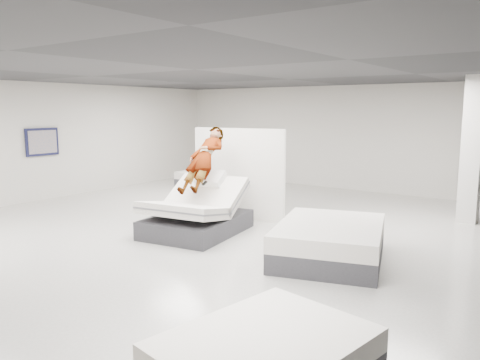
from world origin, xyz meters
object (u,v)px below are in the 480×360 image
Objects in this scene: hero_bed at (197,215)px; person at (204,169)px; divider_panel at (238,174)px; flat_bed_left_far at (210,179)px; column at (472,150)px; wall_poster at (42,142)px; flat_bed_right_far at (330,242)px; remote at (205,183)px.

person is (-0.05, 0.31, 0.88)m from hero_bed.
divider_panel reaches higher than hero_bed.
flat_bed_left_far is 0.58× the size of column.
column is at bearing 33.47° from person.
person is 0.96× the size of flat_bed_left_far.
hero_bed is 0.94m from person.
divider_panel is 2.38× the size of wall_poster.
person is at bearing 98.81° from hero_bed.
flat_bed_left_far is at bearing 119.46° from person.
divider_panel is 5.12m from column.
wall_poster reaches higher than hero_bed.
flat_bed_right_far is 2.73× the size of wall_poster.
flat_bed_right_far is (2.66, 0.05, -0.74)m from remote.
hero_bed is 1.72m from divider_panel.
wall_poster is at bearing 172.13° from person.
column is 10.71m from wall_poster.
column reaches higher than person.
wall_poster is (-5.58, -1.37, 0.57)m from divider_panel.
column is (4.30, 3.91, 0.33)m from person.
hero_bed is 1.01× the size of divider_panel.
person is at bearing 122.15° from remote.
remote is at bearing -2.13° from wall_poster.
divider_panel is at bearing -41.90° from flat_bed_left_far.
wall_poster is (-5.64, -0.09, 0.33)m from person.
wall_poster is (-9.93, -4.00, 0.00)m from column.
divider_panel reaches higher than flat_bed_right_far.
remote is at bearing -0.71° from hero_bed.
wall_poster is at bearing -173.83° from divider_panel.
flat_bed_left_far is at bearing 119.65° from remote.
hero_bed reaches higher than remote.
wall_poster is (-5.69, 0.22, 1.21)m from hero_bed.
person is 0.79× the size of divider_panel.
flat_bed_right_far is (2.93, -0.26, -0.97)m from person.
flat_bed_left_far is (-3.58, 4.50, -0.79)m from remote.
remote is 0.05× the size of flat_bed_right_far.
wall_poster is at bearing 169.06° from remote.
column is (4.36, 2.63, 0.57)m from divider_panel.
wall_poster is at bearing -158.07° from column.
remote is (0.22, -0.00, 0.66)m from hero_bed.
flat_bed_right_far is at bearing 0.93° from hero_bed.
remote is at bearing -133.65° from column.
person reaches higher than wall_poster.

